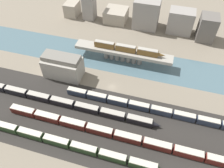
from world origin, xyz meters
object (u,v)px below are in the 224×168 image
train_on_bridge (128,49)px  train_yard_mid (117,135)px  train_yard_near (60,142)px  train_yard_outer (152,109)px  warehouse_building (63,66)px  train_yard_far (65,103)px

train_on_bridge → train_yard_mid: 52.50m
train_yard_near → train_yard_outer: train_yard_near is taller
train_yard_mid → warehouse_building: 49.52m
train_yard_near → warehouse_building: warehouse_building is taller
train_yard_far → train_yard_outer: bearing=11.1°
train_on_bridge → train_yard_outer: train_on_bridge is taller
train_yard_far → train_yard_outer: size_ratio=1.05×
train_yard_mid → train_yard_far: (-29.51, 10.04, -0.05)m
train_yard_near → train_yard_far: 21.33m
train_yard_near → train_yard_mid: size_ratio=0.85×
train_on_bridge → train_yard_far: bearing=-117.9°
train_yard_far → warehouse_building: warehouse_building is taller
warehouse_building → train_on_bridge: bearing=34.2°
train_on_bridge → train_yard_mid: bearing=-81.6°
train_yard_near → train_yard_outer: size_ratio=1.02×
train_on_bridge → warehouse_building: warehouse_building is taller
train_yard_near → train_yard_mid: bearing=24.1°
train_yard_mid → train_yard_far: 31.17m
train_yard_near → train_yard_far: train_yard_near is taller
train_yard_outer → train_on_bridge: bearing=121.8°
train_yard_far → train_yard_outer: 43.25m
train_yard_far → train_yard_near: bearing=-72.1°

